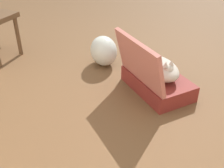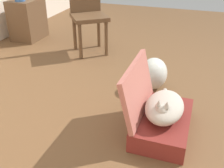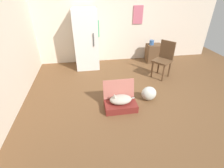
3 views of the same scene
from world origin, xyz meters
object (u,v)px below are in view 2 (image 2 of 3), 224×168
Objects in this scene: chair at (88,11)px; side_table at (28,19)px; cat at (164,107)px; plastic_bag_white at (153,74)px; suitcase_base at (163,123)px.

side_table is at bearing 133.76° from chair.
side_table is at bearing 55.11° from cat.
chair reaches higher than plastic_bag_white.
side_table is (1.56, 2.25, 0.21)m from suitcase_base.
plastic_bag_white reaches higher than suitcase_base.
suitcase_base is 0.67× the size of chair.
plastic_bag_white is at bearing -113.71° from side_table.
suitcase_base is 1.97× the size of plastic_bag_white.
chair reaches higher than suitcase_base.
plastic_bag_white is at bearing -73.77° from chair.
side_table reaches higher than suitcase_base.
chair is at bearing 53.82° from plastic_bag_white.
side_table is (0.89, 2.04, 0.13)m from plastic_bag_white.
plastic_bag_white is 0.57× the size of side_table.
cat reaches higher than plastic_bag_white.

